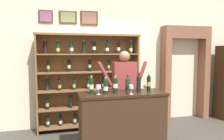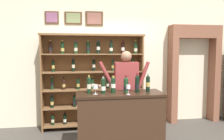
% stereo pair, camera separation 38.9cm
% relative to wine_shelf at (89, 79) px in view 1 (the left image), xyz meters
% --- Properties ---
extents(back_wall, '(12.00, 0.19, 3.37)m').
position_rel_wine_shelf_xyz_m(back_wall, '(0.34, 0.33, 0.58)').
color(back_wall, beige).
rests_on(back_wall, ground).
extents(wine_shelf, '(2.22, 0.36, 2.06)m').
position_rel_wine_shelf_xyz_m(wine_shelf, '(0.00, 0.00, 0.00)').
color(wine_shelf, brown).
rests_on(wine_shelf, ground).
extents(archway_doorway, '(1.23, 0.45, 2.31)m').
position_rel_wine_shelf_xyz_m(archway_doorway, '(2.43, 0.19, 0.20)').
color(archway_doorway, brown).
rests_on(archway_doorway, ground).
extents(tasting_counter, '(1.43, 0.56, 1.02)m').
position_rel_wine_shelf_xyz_m(tasting_counter, '(0.35, -1.31, -0.60)').
color(tasting_counter, '#382316').
rests_on(tasting_counter, ground).
extents(shopkeeper, '(1.03, 0.22, 1.70)m').
position_rel_wine_shelf_xyz_m(shopkeeper, '(0.59, -0.69, -0.05)').
color(shopkeeper, '#2D3347').
rests_on(shopkeeper, ground).
extents(tasting_bottle_chianti, '(0.07, 0.07, 0.29)m').
position_rel_wine_shelf_xyz_m(tasting_bottle_chianti, '(-0.15, -1.29, 0.05)').
color(tasting_bottle_chianti, black).
rests_on(tasting_bottle_chianti, tasting_counter).
extents(tasting_bottle_vin_santo, '(0.08, 0.08, 0.27)m').
position_rel_wine_shelf_xyz_m(tasting_bottle_vin_santo, '(0.08, -1.30, 0.04)').
color(tasting_bottle_vin_santo, black).
rests_on(tasting_bottle_vin_santo, tasting_counter).
extents(tasting_bottle_riserva, '(0.08, 0.08, 0.28)m').
position_rel_wine_shelf_xyz_m(tasting_bottle_riserva, '(0.24, -1.29, 0.05)').
color(tasting_bottle_riserva, black).
rests_on(tasting_bottle_riserva, tasting_counter).
extents(tasting_bottle_prosecco, '(0.08, 0.08, 0.28)m').
position_rel_wine_shelf_xyz_m(tasting_bottle_prosecco, '(0.46, -1.28, 0.04)').
color(tasting_bottle_prosecco, '#19381E').
rests_on(tasting_bottle_prosecco, tasting_counter).
extents(tasting_bottle_grappa, '(0.07, 0.07, 0.32)m').
position_rel_wine_shelf_xyz_m(tasting_bottle_grappa, '(0.64, -1.31, 0.06)').
color(tasting_bottle_grappa, black).
rests_on(tasting_bottle_grappa, tasting_counter).
extents(tasting_bottle_rosso, '(0.07, 0.07, 0.31)m').
position_rel_wine_shelf_xyz_m(tasting_bottle_rosso, '(0.83, -1.29, 0.06)').
color(tasting_bottle_rosso, black).
rests_on(tasting_bottle_rosso, tasting_counter).
extents(wine_glass_right, '(0.08, 0.08, 0.16)m').
position_rel_wine_shelf_xyz_m(wine_glass_right, '(-0.06, -1.37, 0.03)').
color(wine_glass_right, silver).
rests_on(wine_glass_right, tasting_counter).
extents(wine_glass_left, '(0.07, 0.07, 0.15)m').
position_rel_wine_shelf_xyz_m(wine_glass_left, '(0.45, -1.47, 0.03)').
color(wine_glass_left, silver).
rests_on(wine_glass_left, tasting_counter).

